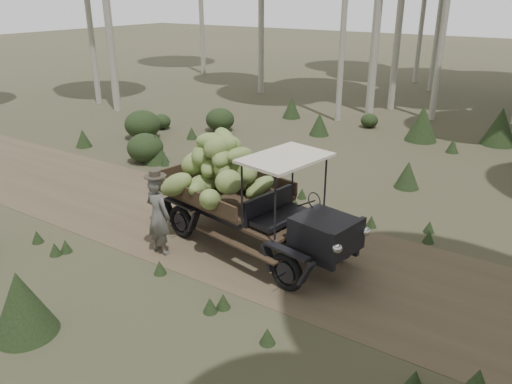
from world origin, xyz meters
TOP-DOWN VIEW (x-y plane):
  - ground at (0.00, 0.00)m, footprint 120.00×120.00m
  - dirt_track at (0.00, 0.00)m, footprint 70.00×4.00m
  - banana_truck at (-0.64, -0.13)m, footprint 5.30×2.79m
  - farmer at (-1.63, -1.53)m, footprint 0.67×0.50m
  - undergrowth at (0.61, 0.54)m, footprint 20.02×23.72m

SIDE VIEW (x-z plane):
  - ground at x=0.00m, z-range 0.00..0.00m
  - dirt_track at x=0.00m, z-range 0.00..0.01m
  - undergrowth at x=0.61m, z-range -0.18..1.22m
  - farmer at x=-1.63m, z-range -0.05..1.86m
  - banana_truck at x=-0.64m, z-range 0.19..2.78m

